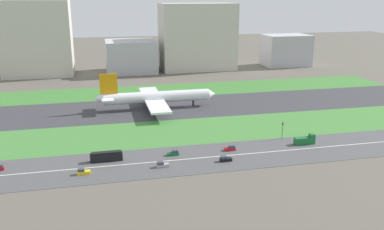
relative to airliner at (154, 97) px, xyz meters
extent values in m
plane|color=#5B564C|center=(19.20, 0.00, -6.23)|extent=(800.00, 800.00, 0.00)
cube|color=#38383D|center=(19.20, 0.00, -6.18)|extent=(280.00, 46.00, 0.10)
cube|color=#3D7A33|center=(19.20, 41.00, -6.18)|extent=(280.00, 36.00, 0.10)
cube|color=#427F38|center=(19.20, -41.00, -6.18)|extent=(280.00, 36.00, 0.10)
cube|color=#4C4C4F|center=(19.20, -73.00, -6.18)|extent=(280.00, 28.00, 0.10)
cube|color=silver|center=(19.20, -73.00, -6.13)|extent=(266.00, 0.50, 0.01)
cylinder|color=white|center=(1.68, 0.00, 0.07)|extent=(56.00, 6.00, 6.00)
cone|color=white|center=(31.68, 0.00, 0.07)|extent=(4.00, 5.70, 5.70)
cone|color=white|center=(-28.82, 0.00, 0.87)|extent=(5.00, 5.40, 5.40)
cube|color=orange|center=(-23.32, 0.00, 8.07)|extent=(9.00, 0.80, 11.00)
cube|color=white|center=(-24.32, 0.00, 1.07)|extent=(6.00, 16.00, 0.60)
cube|color=white|center=(-0.32, 15.00, -1.13)|extent=(10.00, 26.00, 1.00)
cylinder|color=gray|center=(0.68, 9.00, -3.33)|extent=(5.00, 3.20, 3.20)
cube|color=white|center=(-0.32, -15.00, -1.13)|extent=(10.00, 26.00, 1.00)
cylinder|color=gray|center=(0.68, -9.00, -3.33)|extent=(5.00, 3.20, 3.20)
cylinder|color=black|center=(21.28, 0.00, -4.53)|extent=(1.00, 1.00, 3.20)
cylinder|color=black|center=(-2.32, 3.50, -4.53)|extent=(1.00, 1.00, 3.20)
cylinder|color=black|center=(-2.32, -3.50, -4.53)|extent=(1.00, 1.00, 3.20)
cube|color=#333D4C|center=(-63.36, -68.00, -4.58)|extent=(2.20, 1.66, 0.90)
cube|color=#99999E|center=(-8.03, -78.00, -5.58)|extent=(4.40, 1.80, 1.10)
cube|color=#333D4C|center=(-8.83, -78.00, -4.58)|extent=(2.20, 1.66, 0.90)
cube|color=black|center=(15.30, -78.00, -5.58)|extent=(4.40, 1.80, 1.10)
cube|color=#333D4C|center=(14.50, -78.00, -4.58)|extent=(2.20, 1.66, 0.90)
cube|color=black|center=(-27.12, -68.00, -4.63)|extent=(11.60, 2.50, 3.00)
cube|color=black|center=(-27.02, -68.00, -2.88)|extent=(10.80, 2.30, 0.50)
cube|color=#B2191E|center=(20.05, -68.00, -5.58)|extent=(4.40, 1.80, 1.10)
cube|color=#333D4C|center=(20.85, -68.00, -4.58)|extent=(2.20, 1.66, 0.90)
cube|color=#19662D|center=(51.79, -68.00, -4.73)|extent=(8.40, 2.50, 2.80)
cube|color=#19662D|center=(54.99, -68.00, -2.73)|extent=(2.00, 2.30, 1.20)
cube|color=#19662D|center=(-2.47, -68.00, -5.58)|extent=(4.40, 1.80, 1.10)
cube|color=#333D4C|center=(-1.67, -68.00, -4.58)|extent=(2.20, 1.66, 0.90)
cube|color=yellow|center=(-35.02, -78.00, -5.58)|extent=(4.40, 1.80, 1.10)
cube|color=#333D4C|center=(-35.82, -78.00, -4.58)|extent=(2.20, 1.66, 0.90)
cylinder|color=#4C4C51|center=(45.71, -60.00, -3.13)|extent=(0.24, 0.24, 6.00)
cube|color=black|center=(45.71, -60.00, 0.47)|extent=(0.36, 0.36, 1.20)
sphere|color=#19D826|center=(45.71, -60.20, 0.77)|extent=(0.24, 0.24, 0.24)
cube|color=beige|center=(-70.80, 114.00, 21.22)|extent=(49.86, 31.30, 54.90)
cube|color=#B2B2B7|center=(-2.36, 114.00, 5.91)|extent=(38.14, 36.71, 24.28)
cube|color=beige|center=(51.10, 114.00, 19.79)|extent=(58.43, 33.78, 52.04)
cube|color=#B2B2B7|center=(128.95, 114.00, 6.75)|extent=(37.33, 26.85, 25.96)
cylinder|color=silver|center=(24.71, 159.00, 1.26)|extent=(19.03, 19.03, 14.98)
cylinder|color=silver|center=(53.55, 159.00, -0.15)|extent=(22.60, 22.60, 12.17)
camera|label=1|loc=(-28.09, -211.23, 52.22)|focal=38.57mm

